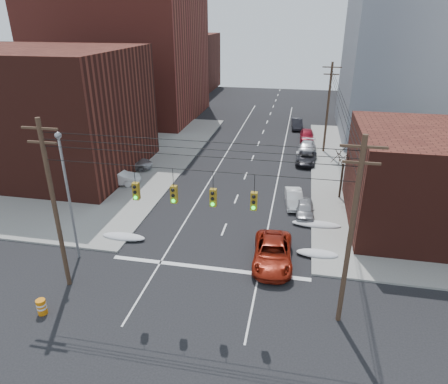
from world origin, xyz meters
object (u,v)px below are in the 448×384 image
at_px(parked_car_b, 294,198).
at_px(parked_car_f, 297,124).
at_px(parked_car_a, 305,209).
at_px(construction_barrel, 42,307).
at_px(parked_car_d, 306,149).
at_px(lot_car_d, 107,154).
at_px(lot_car_a, 116,177).
at_px(red_pickup, 273,253).
at_px(parked_car_c, 306,158).
at_px(lot_car_c, 106,157).
at_px(lot_car_b, 130,163).
at_px(parked_car_e, 307,135).

height_order(parked_car_b, parked_car_f, parked_car_f).
height_order(parked_car_a, construction_barrel, parked_car_a).
bearing_deg(parked_car_d, lot_car_d, -157.67).
bearing_deg(lot_car_a, red_pickup, -131.33).
xyz_separation_m(parked_car_a, parked_car_b, (-1.00, 2.02, 0.01)).
bearing_deg(lot_car_d, parked_car_c, -84.36).
relative_size(red_pickup, lot_car_d, 1.35).
height_order(parked_car_b, lot_car_c, lot_car_c).
distance_m(parked_car_d, lot_car_d, 24.34).
bearing_deg(red_pickup, lot_car_c, 137.66).
bearing_deg(parked_car_c, lot_car_b, -157.34).
height_order(red_pickup, lot_car_d, same).
xyz_separation_m(parked_car_a, parked_car_d, (-0.03, 16.97, 0.07)).
distance_m(parked_car_c, parked_car_f, 15.64).
distance_m(red_pickup, parked_car_f, 36.81).
relative_size(parked_car_a, lot_car_a, 0.82).
xyz_separation_m(lot_car_b, construction_barrel, (4.40, -23.03, -0.33)).
relative_size(parked_car_a, parked_car_d, 0.77).
height_order(parked_car_d, parked_car_e, parked_car_e).
distance_m(parked_car_b, lot_car_c, 23.12).
height_order(lot_car_a, lot_car_b, lot_car_a).
bearing_deg(construction_barrel, parked_car_f, 73.42).
distance_m(parked_car_d, lot_car_b, 21.51).
xyz_separation_m(parked_car_c, parked_car_f, (-1.60, 15.56, 0.11)).
distance_m(parked_car_d, lot_car_a, 23.46).
bearing_deg(parked_car_b, lot_car_d, 153.41).
bearing_deg(lot_car_d, lot_car_b, -124.79).
distance_m(parked_car_a, lot_car_a, 19.18).
bearing_deg(lot_car_c, parked_car_d, -72.74).
distance_m(lot_car_a, lot_car_b, 4.37).
bearing_deg(parked_car_c, lot_car_a, -145.97).
bearing_deg(construction_barrel, lot_car_a, 102.18).
distance_m(lot_car_a, lot_car_c, 7.30).
relative_size(parked_car_b, parked_car_c, 0.89).
bearing_deg(parked_car_c, parked_car_e, 95.33).
relative_size(parked_car_f, construction_barrel, 4.67).
relative_size(parked_car_c, parked_car_f, 1.02).
bearing_deg(lot_car_d, parked_car_f, -51.73).
relative_size(red_pickup, construction_barrel, 5.94).
bearing_deg(construction_barrel, parked_car_a, 46.33).
bearing_deg(parked_car_b, parked_car_e, 80.18).
bearing_deg(parked_car_e, construction_barrel, -112.14).
distance_m(parked_car_c, lot_car_d, 23.60).
xyz_separation_m(lot_car_a, construction_barrel, (4.03, -18.67, -0.43)).
bearing_deg(parked_car_f, lot_car_d, -143.78).
bearing_deg(parked_car_d, lot_car_a, -138.21).
distance_m(parked_car_f, lot_car_d, 28.97).
bearing_deg(lot_car_c, red_pickup, -130.52).
bearing_deg(lot_car_c, lot_car_b, -116.23).
distance_m(parked_car_e, lot_car_c, 26.80).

